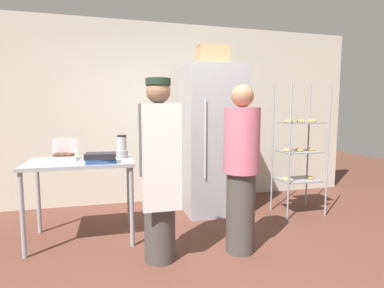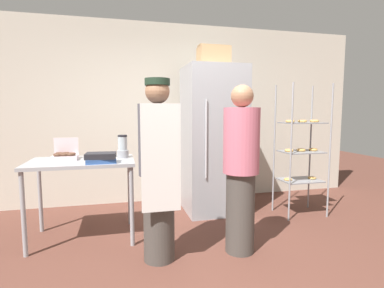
% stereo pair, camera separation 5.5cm
% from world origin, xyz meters
% --- Properties ---
extents(ground_plane, '(14.00, 14.00, 0.00)m').
position_xyz_m(ground_plane, '(0.00, 0.00, 0.00)').
color(ground_plane, brown).
extents(back_wall, '(6.40, 0.12, 2.71)m').
position_xyz_m(back_wall, '(0.00, 2.34, 1.36)').
color(back_wall, beige).
rests_on(back_wall, ground_plane).
extents(refrigerator, '(0.78, 0.78, 1.99)m').
position_xyz_m(refrigerator, '(0.58, 1.62, 1.00)').
color(refrigerator, '#9EA0A5').
rests_on(refrigerator, ground_plane).
extents(baking_rack, '(0.59, 0.43, 1.74)m').
position_xyz_m(baking_rack, '(1.67, 1.19, 0.88)').
color(baking_rack, '#93969B').
rests_on(baking_rack, ground_plane).
extents(prep_counter, '(1.09, 0.71, 0.87)m').
position_xyz_m(prep_counter, '(-1.08, 1.05, 0.77)').
color(prep_counter, '#9EA0A5').
rests_on(prep_counter, ground_plane).
extents(donut_box, '(0.26, 0.19, 0.23)m').
position_xyz_m(donut_box, '(-1.26, 1.12, 0.92)').
color(donut_box, silver).
rests_on(donut_box, prep_counter).
extents(blender_pitcher, '(0.13, 0.13, 0.26)m').
position_xyz_m(blender_pitcher, '(-0.65, 1.13, 0.98)').
color(blender_pitcher, '#99999E').
rests_on(blender_pitcher, prep_counter).
extents(binder_stack, '(0.31, 0.23, 0.10)m').
position_xyz_m(binder_stack, '(-0.87, 0.84, 0.92)').
color(binder_stack, '#2D5193').
rests_on(binder_stack, prep_counter).
extents(cardboard_storage_box, '(0.41, 0.28, 0.26)m').
position_xyz_m(cardboard_storage_box, '(0.55, 1.56, 2.12)').
color(cardboard_storage_box, tan).
rests_on(cardboard_storage_box, refrigerator).
extents(person_baker, '(0.35, 0.37, 1.68)m').
position_xyz_m(person_baker, '(-0.35, 0.37, 0.87)').
color(person_baker, '#47423D').
rests_on(person_baker, ground_plane).
extents(person_customer, '(0.35, 0.35, 1.64)m').
position_xyz_m(person_customer, '(0.45, 0.35, 0.84)').
color(person_customer, '#47423D').
rests_on(person_customer, ground_plane).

